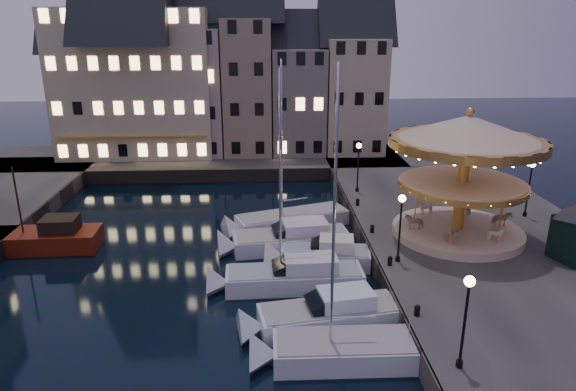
{
  "coord_description": "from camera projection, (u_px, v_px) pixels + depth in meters",
  "views": [
    {
      "loc": [
        -0.79,
        -26.45,
        14.74
      ],
      "look_at": [
        1.0,
        8.0,
        3.2
      ],
      "focal_mm": 32.0,
      "sensor_mm": 36.0,
      "label": 1
    }
  ],
  "objects": [
    {
      "name": "quay_east",
      "position": [
        474.0,
        236.0,
        35.93
      ],
      "size": [
        16.0,
        56.0,
        1.3
      ],
      "primitive_type": "cube",
      "color": "#474442",
      "rests_on": "ground"
    },
    {
      "name": "motorboat_d",
      "position": [
        319.0,
        256.0,
        32.86
      ],
      "size": [
        6.78,
        3.0,
        2.15
      ],
      "color": "silver",
      "rests_on": "ground"
    },
    {
      "name": "motorboat_c",
      "position": [
        288.0,
        277.0,
        30.0
      ],
      "size": [
        9.08,
        2.58,
        12.07
      ],
      "color": "silver",
      "rests_on": "ground"
    },
    {
      "name": "streetlamp_c",
      "position": [
        358.0,
        160.0,
        42.58
      ],
      "size": [
        0.44,
        0.44,
        4.17
      ],
      "color": "black",
      "rests_on": "quay_east"
    },
    {
      "name": "red_fishing_boat",
      "position": [
        43.0,
        239.0,
        35.22
      ],
      "size": [
        8.01,
        2.97,
        6.08
      ],
      "color": "maroon",
      "rests_on": "ground"
    },
    {
      "name": "townhouse_nb",
      "position": [
        137.0,
        88.0,
        54.86
      ],
      "size": [
        6.16,
        8.0,
        13.8
      ],
      "color": "gray",
      "rests_on": "quay_north"
    },
    {
      "name": "motorboat_a",
      "position": [
        332.0,
        351.0,
        23.43
      ],
      "size": [
        7.57,
        2.57,
        12.68
      ],
      "color": "silver",
      "rests_on": "ground"
    },
    {
      "name": "bollard_a",
      "position": [
        417.0,
        310.0,
        24.85
      ],
      "size": [
        0.3,
        0.3,
        0.57
      ],
      "color": "black",
      "rests_on": "quay_east"
    },
    {
      "name": "streetlamp_a",
      "position": [
        466.0,
        309.0,
        20.32
      ],
      "size": [
        0.44,
        0.44,
        4.17
      ],
      "color": "black",
      "rests_on": "quay_east"
    },
    {
      "name": "bollard_b",
      "position": [
        390.0,
        260.0,
        30.06
      ],
      "size": [
        0.3,
        0.3,
        0.57
      ],
      "color": "black",
      "rests_on": "quay_east"
    },
    {
      "name": "townhouse_nd",
      "position": [
        247.0,
        78.0,
        55.12
      ],
      "size": [
        5.5,
        8.0,
        15.8
      ],
      "color": "gray",
      "rests_on": "quay_north"
    },
    {
      "name": "quaywall_n",
      "position": [
        209.0,
        176.0,
        50.1
      ],
      "size": [
        48.0,
        0.15,
        1.3
      ],
      "primitive_type": "cube",
      "color": "#47423A",
      "rests_on": "ground"
    },
    {
      "name": "streetlamp_d",
      "position": [
        530.0,
        181.0,
        36.98
      ],
      "size": [
        0.44,
        0.44,
        4.17
      ],
      "color": "black",
      "rests_on": "quay_east"
    },
    {
      "name": "motorboat_f",
      "position": [
        285.0,
        221.0,
        38.98
      ],
      "size": [
        9.47,
        5.4,
        12.76
      ],
      "color": "silver",
      "rests_on": "ground"
    },
    {
      "name": "streetlamp_b",
      "position": [
        401.0,
        219.0,
        29.8
      ],
      "size": [
        0.44,
        0.44,
        4.17
      ],
      "color": "black",
      "rests_on": "quay_east"
    },
    {
      "name": "hotel_corner",
      "position": [
        136.0,
        73.0,
        54.39
      ],
      "size": [
        17.6,
        9.0,
        16.8
      ],
      "color": "beige",
      "rests_on": "quay_north"
    },
    {
      "name": "townhouse_na",
      "position": [
        86.0,
        93.0,
        54.75
      ],
      "size": [
        5.5,
        8.0,
        12.8
      ],
      "color": "gray",
      "rests_on": "quay_north"
    },
    {
      "name": "townhouse_ne",
      "position": [
        298.0,
        92.0,
        55.87
      ],
      "size": [
        6.16,
        8.0,
        12.8
      ],
      "color": "slate",
      "rests_on": "quay_north"
    },
    {
      "name": "carousel",
      "position": [
        466.0,
        153.0,
        32.65
      ],
      "size": [
        9.78,
        9.78,
        8.55
      ],
      "color": "#C7AF8E",
      "rests_on": "quay_east"
    },
    {
      "name": "motorboat_e",
      "position": [
        286.0,
        240.0,
        35.26
      ],
      "size": [
        9.07,
        3.68,
        2.15
      ],
      "color": "silver",
      "rests_on": "ground"
    },
    {
      "name": "bollard_c",
      "position": [
        372.0,
        228.0,
        34.79
      ],
      "size": [
        0.3,
        0.3,
        0.57
      ],
      "color": "black",
      "rests_on": "quay_east"
    },
    {
      "name": "motorboat_b",
      "position": [
        322.0,
        316.0,
        26.07
      ],
      "size": [
        8.3,
        3.6,
        2.15
      ],
      "color": "silver",
      "rests_on": "ground"
    },
    {
      "name": "ground",
      "position": [
        278.0,
        292.0,
        29.77
      ],
      "size": [
        160.0,
        160.0,
        0.0
      ],
      "primitive_type": "plane",
      "color": "black",
      "rests_on": "ground"
    },
    {
      "name": "quaywall_e",
      "position": [
        361.0,
        238.0,
        35.54
      ],
      "size": [
        0.15,
        44.0,
        1.3
      ],
      "primitive_type": "cube",
      "color": "#47423A",
      "rests_on": "ground"
    },
    {
      "name": "quay_north",
      "position": [
        196.0,
        161.0,
        55.68
      ],
      "size": [
        44.0,
        12.0,
        1.3
      ],
      "primitive_type": "cube",
      "color": "#474442",
      "rests_on": "ground"
    },
    {
      "name": "bollard_d",
      "position": [
        358.0,
        202.0,
        40.0
      ],
      "size": [
        0.3,
        0.3,
        0.57
      ],
      "color": "black",
      "rests_on": "quay_east"
    },
    {
      "name": "townhouse_nc",
      "position": [
        194.0,
        83.0,
        55.0
      ],
      "size": [
        6.82,
        8.0,
        14.8
      ],
      "color": "#AD9D90",
      "rests_on": "quay_north"
    },
    {
      "name": "townhouse_nf",
      "position": [
        353.0,
        87.0,
        56.01
      ],
      "size": [
        6.82,
        8.0,
        13.8
      ],
      "color": "tan",
      "rests_on": "quay_north"
    }
  ]
}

